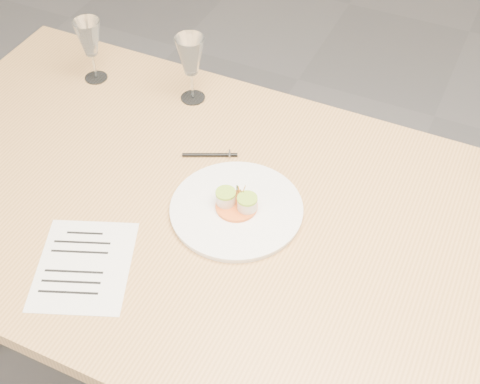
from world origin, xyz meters
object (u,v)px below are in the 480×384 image
at_px(dining_table, 338,272).
at_px(wine_glass_0, 89,39).
at_px(dinner_plate, 237,208).
at_px(recipe_sheet, 84,265).
at_px(ballpoint_pen, 210,155).
at_px(wine_glass_1, 190,57).

bearing_deg(dining_table, wine_glass_0, 159.43).
bearing_deg(dinner_plate, dining_table, -3.74).
bearing_deg(recipe_sheet, dinner_plate, 28.63).
height_order(recipe_sheet, wine_glass_0, wine_glass_0).
bearing_deg(wine_glass_0, ballpoint_pen, -19.41).
bearing_deg(wine_glass_1, ballpoint_pen, -51.92).
distance_m(dining_table, recipe_sheet, 0.58).
height_order(dinner_plate, wine_glass_0, wine_glass_0).
xyz_separation_m(dining_table, wine_glass_0, (-0.88, 0.33, 0.20)).
relative_size(recipe_sheet, wine_glass_1, 1.60).
relative_size(dining_table, wine_glass_1, 11.96).
bearing_deg(dinner_plate, ballpoint_pen, 134.50).
distance_m(dinner_plate, wine_glass_1, 0.48).
bearing_deg(recipe_sheet, dining_table, 6.36).
relative_size(dinner_plate, recipe_sheet, 1.00).
bearing_deg(wine_glass_0, dining_table, -20.57).
bearing_deg(dinner_plate, wine_glass_1, 130.99).
height_order(recipe_sheet, ballpoint_pen, ballpoint_pen).
relative_size(wine_glass_0, wine_glass_1, 0.96).
bearing_deg(wine_glass_1, wine_glass_0, -173.29).
xyz_separation_m(recipe_sheet, wine_glass_1, (-0.06, 0.64, 0.14)).
distance_m(recipe_sheet, wine_glass_0, 0.72).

